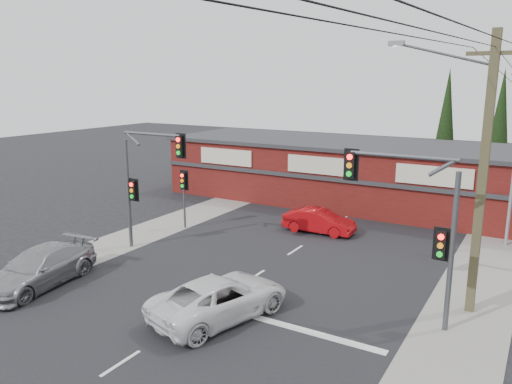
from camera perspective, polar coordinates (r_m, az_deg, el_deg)
The scene contains 17 objects.
ground at distance 20.56m, azimuth -2.70°, elevation -11.24°, with size 120.00×120.00×0.00m, color black.
road_strip at distance 24.58m, azimuth 3.75°, elevation -7.15°, with size 14.00×70.00×0.01m, color black.
verge_left at distance 29.20m, azimuth -11.33°, elevation -4.14°, with size 3.00×70.00×0.02m, color gray.
verge_right at distance 22.36m, azimuth 23.89°, elevation -10.31°, with size 3.00×70.00×0.02m, color gray.
stop_line at distance 17.81m, azimuth 4.33°, elevation -15.19°, with size 6.50×0.35×0.01m, color silver.
white_suv at distance 18.25m, azimuth -4.13°, elevation -11.93°, with size 2.46×5.33×1.48m, color silver.
silver_suv at distance 22.64m, azimuth -23.53°, elevation -7.94°, with size 2.15×5.29×1.53m, color #929496.
red_sedan at distance 28.03m, azimuth 7.21°, elevation -3.31°, with size 1.40×4.00×1.32m, color #AB0A0F.
lane_dashes at distance 26.89m, azimuth 6.37°, elevation -5.42°, with size 0.12×53.00×0.01m.
shop_building at distance 35.13m, azimuth 11.23°, elevation 2.27°, with size 27.30×8.40×4.22m.
conifer_near at distance 40.37m, azimuth 20.91°, elevation 7.80°, with size 1.80×1.80×9.25m.
conifer_far at distance 41.91m, azimuth 26.14°, elevation 7.49°, with size 1.80×1.80×9.25m.
traffic_mast_left at distance 24.78m, azimuth -12.75°, elevation 2.13°, with size 3.77×0.27×5.97m.
traffic_mast_right at distance 17.60m, azimuth 18.12°, elevation -2.39°, with size 3.96×0.27×5.97m.
pedestal_signal at distance 28.53m, azimuth -8.25°, elevation 0.56°, with size 0.55×0.27×3.38m.
utility_pole at distance 19.00m, azimuth 24.17°, elevation 2.68°, with size 4.38×0.59×10.00m.
power_lines at distance 13.36m, azimuth 23.19°, elevation 14.75°, with size 2.01×29.00×1.22m.
Camera 1 is at (10.37, -15.68, 8.33)m, focal length 35.00 mm.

